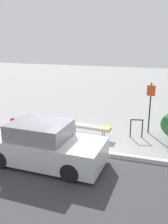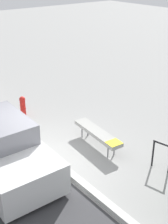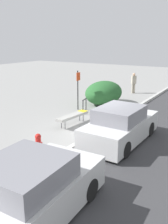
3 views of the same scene
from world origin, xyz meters
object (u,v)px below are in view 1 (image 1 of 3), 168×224
Objects in this scene: bench at (89,127)px; bike_rack at (137,126)px; parked_car_near at (44,145)px; sign_post at (150,104)px; fire_hydrant at (13,125)px.

bench is 2.44× the size of bike_rack.
parked_car_near is at bearing -99.14° from bench.
bike_rack reaches higher than bench.
sign_post is (2.45, 1.29, 0.93)m from bench.
fire_hydrant reaches higher than bench.
bench is 0.87× the size of sign_post.
sign_post is at bearing 33.01° from bench.
sign_post reaches higher than bench.
fire_hydrant is at bearing -160.30° from sign_post.
sign_post is 3.01× the size of fire_hydrant.
bench is 2.92m from sign_post.
bike_rack reaches higher than fire_hydrant.
sign_post reaches higher than parked_car_near.
bench is at bearing 13.08° from fire_hydrant.
sign_post is at bearing 19.70° from fire_hydrant.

